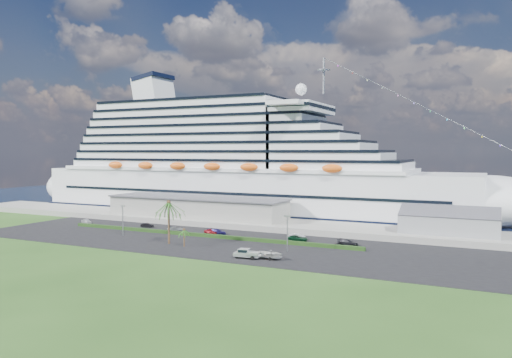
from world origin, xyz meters
The scene contains 22 objects.
ground centered at (0.00, 0.00, 0.00)m, with size 420.00×420.00×0.00m, color #254B19.
asphalt_lot centered at (0.00, 11.00, 0.06)m, with size 140.00×38.00×0.12m, color black.
wharf centered at (0.00, 40.00, 0.90)m, with size 240.00×20.00×1.80m, color gray.
water centered at (0.00, 130.00, 0.01)m, with size 420.00×160.00×0.02m, color black.
cruise_ship centered at (-21.53, 64.00, 16.69)m, with size 191.00×38.00×54.00m.
terminal_building centered at (-25.00, 40.00, 5.01)m, with size 61.00×15.00×6.30m.
port_shed centered at (52.00, 40.00, 4.40)m, with size 24.00×12.31×7.37m.
hedge centered at (-8.00, 16.00, 0.57)m, with size 88.00×1.10×0.90m, color #143311.
lamp_post_left centered at (-28.00, 8.00, 5.34)m, with size 1.60×0.35×8.27m.
lamp_post_right centered at (20.00, 8.00, 5.34)m, with size 1.60×0.35×8.27m.
palm_tall centered at (-10.00, 4.00, 9.20)m, with size 8.82×8.82×11.13m.
palm_short centered at (-4.50, 2.50, 3.67)m, with size 3.53×3.53×4.56m.
parked_car_0 centered at (-53.52, 20.53, 0.88)m, with size 1.79×4.46×1.52m, color silver.
parked_car_1 centered at (-31.49, 22.83, 0.77)m, with size 1.37×3.92×1.29m, color black.
parked_car_2 centered at (-19.59, 20.46, 0.76)m, with size 2.12×4.59×1.28m, color gray.
parked_car_3 centered at (-6.22, 21.09, 0.89)m, with size 2.16×5.32×1.54m, color #1C1752.
parked_car_4 centered at (-7.81, 20.75, 0.88)m, with size 1.79×4.44×1.51m, color maroon.
parked_car_5 centered at (16.31, 23.37, 0.87)m, with size 1.59×4.56×1.50m, color #AAACB1.
parked_car_6 centered at (17.49, 21.20, 0.83)m, with size 2.35×5.10×1.42m, color black.
parked_car_7 centered at (30.52, 21.11, 0.87)m, with size 2.11×5.19×1.51m, color black.
pickup_truck centered at (15.01, -2.78, 1.23)m, with size 5.97×2.79×2.03m.
boat_trailer centered at (19.90, -1.55, 1.35)m, with size 6.44×4.11×1.86m.
Camera 1 is at (62.71, -96.72, 23.09)m, focal length 35.00 mm.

